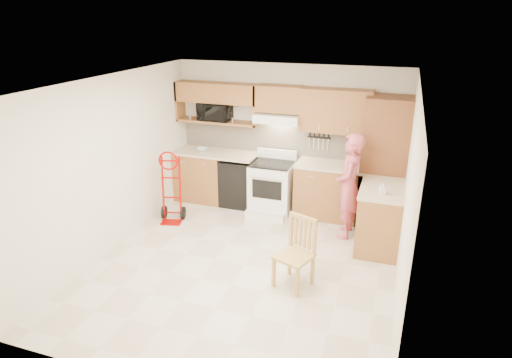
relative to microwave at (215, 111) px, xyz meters
The scene contains 28 objects.
floor 2.96m from the microwave, 58.16° to the right, with size 4.00×4.50×0.02m, color beige.
ceiling 2.60m from the microwave, 58.16° to the right, with size 4.00×4.50×0.02m, color white.
wall_back 1.37m from the microwave, ahead, with size 4.00×0.02×2.50m, color beige.
wall_front 4.55m from the microwave, 73.40° to the right, with size 4.00×0.02×2.50m, color beige.
wall_left 2.24m from the microwave, 108.93° to the right, with size 0.02×4.50×2.50m, color beige.
wall_right 3.93m from the microwave, 32.25° to the right, with size 0.02×4.50×2.50m, color beige.
backsplash 1.38m from the microwave, ahead, with size 3.92×0.03×0.55m, color beige.
lower_cab_left 1.23m from the microwave, 152.11° to the right, with size 0.90×0.60×0.90m, color brown.
dishwasher 1.33m from the microwave, 15.26° to the right, with size 0.60×0.60×0.85m, color black.
lower_cab_right 2.44m from the microwave, ahead, with size 1.14×0.60×0.90m, color brown.
countertop_left 0.74m from the microwave, 71.60° to the right, with size 1.50×0.63×0.04m, color beige.
countertop_right 2.25m from the microwave, ahead, with size 1.14×0.63×0.04m, color beige.
cab_return_right 3.36m from the microwave, 17.34° to the right, with size 0.60×1.00×0.90m, color brown.
countertop_return 3.22m from the microwave, 17.34° to the right, with size 0.63×1.00×0.04m, color beige.
pantry_tall 3.01m from the microwave, ahead, with size 0.70×0.60×2.10m, color brown.
upper_cab_left 0.34m from the microwave, ahead, with size 1.50×0.33×0.34m, color brown.
upper_shelf_mw 0.18m from the microwave, ahead, with size 1.50×0.33×0.04m, color brown.
upper_cab_center 1.21m from the microwave, ahead, with size 0.76×0.33×0.44m, color brown.
upper_cab_right 2.13m from the microwave, ahead, with size 1.14×0.33×0.70m, color brown.
range_hood 1.18m from the microwave, ahead, with size 0.76×0.46×0.14m, color white.
knife_strip 1.89m from the microwave, ahead, with size 0.40×0.05×0.29m, color black, non-canonical shape.
microwave is the anchor object (origin of this frame).
range 1.63m from the microwave, 15.05° to the right, with size 0.71×0.93×1.05m, color white, non-canonical shape.
person 2.73m from the microwave, 16.44° to the right, with size 0.60×0.39×1.64m, color #BC4D5B.
hand_truck 1.64m from the microwave, 105.63° to the right, with size 0.43×0.40×1.10m, color #9C0601, non-canonical shape.
dining_chair 3.32m from the microwave, 48.72° to the right, with size 0.41×0.45×0.92m, color tan, non-canonical shape.
soap_bottle 3.28m from the microwave, 21.71° to the right, with size 0.08×0.08×0.17m, color white.
bowl 0.73m from the microwave, 148.46° to the right, with size 0.20×0.20×0.05m, color white.
Camera 1 is at (1.82, -4.92, 3.28)m, focal length 30.70 mm.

